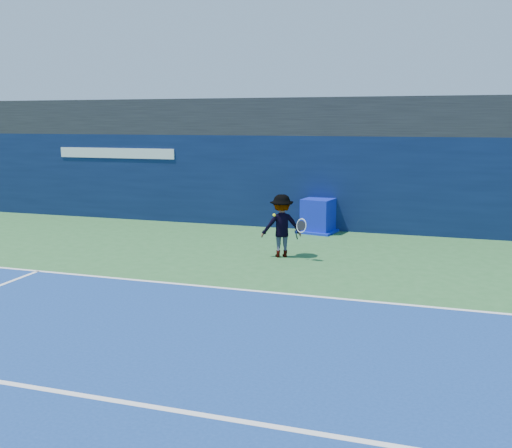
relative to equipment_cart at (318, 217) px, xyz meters
name	(u,v)px	position (x,y,z in m)	size (l,w,h in m)	color
ground	(179,343)	(-0.33, -9.68, -0.48)	(80.00, 80.00, 0.00)	#2D6430
baseline	(240,290)	(-0.33, -6.68, -0.48)	(24.00, 0.10, 0.01)	white
service_line	(112,400)	(-0.33, -11.68, -0.48)	(24.00, 0.10, 0.01)	white
stadium_band	(321,117)	(-0.33, 1.82, 3.12)	(36.00, 3.00, 1.20)	black
back_wall_assembly	(314,182)	(-0.33, 0.82, 1.02)	(36.00, 1.03, 3.00)	#0A173A
equipment_cart	(318,217)	(0.00, 0.00, 0.00)	(1.30, 1.30, 1.06)	#0C19AC
tennis_player	(282,226)	(-0.26, -3.54, 0.33)	(1.34, 0.98, 1.62)	white
tennis_ball	(274,215)	(-0.40, -3.78, 0.64)	(0.08, 0.08, 0.08)	#DEEE1A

